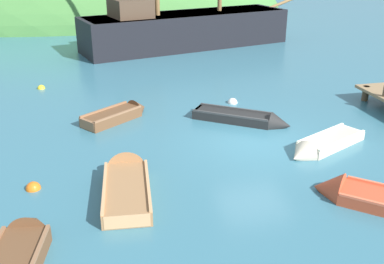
{
  "coord_description": "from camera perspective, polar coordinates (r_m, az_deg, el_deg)",
  "views": [
    {
      "loc": [
        -5.43,
        -13.31,
        6.31
      ],
      "look_at": [
        -2.06,
        0.82,
        0.25
      ],
      "focal_mm": 42.24,
      "sensor_mm": 36.0,
      "label": 1
    }
  ],
  "objects": [
    {
      "name": "ground_plane",
      "position": [
        15.7,
        8.03,
        -1.3
      ],
      "size": [
        120.0,
        120.0,
        0.0
      ],
      "primitive_type": "plane",
      "color": "teal"
    },
    {
      "name": "shore_hill",
      "position": [
        45.97,
        -12.84,
        14.21
      ],
      "size": [
        38.19,
        21.37,
        11.24
      ],
      "primitive_type": "ellipsoid",
      "color": "#477F3D",
      "rests_on": "ground"
    },
    {
      "name": "sailing_ship",
      "position": [
        30.3,
        -0.9,
        12.33
      ],
      "size": [
        16.31,
        6.8,
        13.77
      ],
      "rotation": [
        0.0,
        0.0,
        0.25
      ],
      "color": "black",
      "rests_on": "ground"
    },
    {
      "name": "rowboat_near_dock",
      "position": [
        17.36,
        6.83,
        1.54
      ],
      "size": [
        3.57,
        2.92,
        0.87
      ],
      "rotation": [
        0.0,
        0.0,
        5.66
      ],
      "color": "black",
      "rests_on": "ground"
    },
    {
      "name": "rowboat_outer_left",
      "position": [
        17.82,
        -9.16,
        2.07
      ],
      "size": [
        2.9,
        2.48,
        0.87
      ],
      "rotation": [
        0.0,
        0.0,
        0.64
      ],
      "color": "brown",
      "rests_on": "ground"
    },
    {
      "name": "rowboat_outer_right",
      "position": [
        12.8,
        -8.25,
        -6.46
      ],
      "size": [
        1.52,
        3.62,
        1.17
      ],
      "rotation": [
        0.0,
        0.0,
        1.48
      ],
      "color": "#9E7047",
      "rests_on": "ground"
    },
    {
      "name": "rowboat_center",
      "position": [
        15.6,
        16.08,
        -1.79
      ],
      "size": [
        3.35,
        2.24,
        0.87
      ],
      "rotation": [
        0.0,
        0.0,
        3.59
      ],
      "color": "beige",
      "rests_on": "ground"
    },
    {
      "name": "rowboat_portside",
      "position": [
        12.88,
        22.16,
        -8.06
      ],
      "size": [
        3.58,
        3.43,
        1.09
      ],
      "rotation": [
        0.0,
        0.0,
        2.4
      ],
      "color": "#C64C2D",
      "rests_on": "ground"
    },
    {
      "name": "rowboat_far",
      "position": [
        10.5,
        -21.4,
        -15.19
      ],
      "size": [
        1.68,
        3.91,
        1.01
      ],
      "rotation": [
        0.0,
        0.0,
        1.39
      ],
      "color": "brown",
      "rests_on": "ground"
    },
    {
      "name": "buoy_orange",
      "position": [
        13.44,
        -19.39,
        -6.79
      ],
      "size": [
        0.42,
        0.42,
        0.42
      ],
      "primitive_type": "sphere",
      "color": "orange",
      "rests_on": "ground"
    },
    {
      "name": "buoy_yellow",
      "position": [
        22.57,
        -18.49,
        5.22
      ],
      "size": [
        0.36,
        0.36,
        0.36
      ],
      "primitive_type": "sphere",
      "color": "yellow",
      "rests_on": "ground"
    },
    {
      "name": "buoy_white",
      "position": [
        19.51,
        5.13,
        3.67
      ],
      "size": [
        0.43,
        0.43,
        0.43
      ],
      "primitive_type": "sphere",
      "color": "white",
      "rests_on": "ground"
    }
  ]
}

